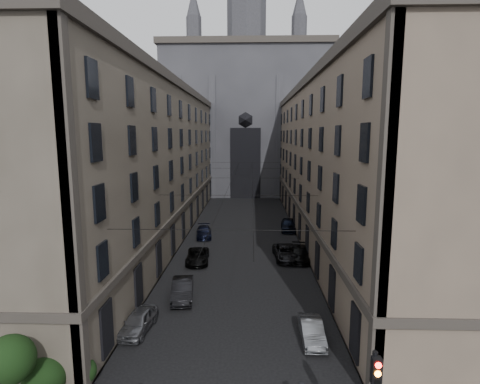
# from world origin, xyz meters

# --- Properties ---
(sidewalk_left) EXTENTS (7.00, 80.00, 0.15)m
(sidewalk_left) POSITION_xyz_m (-10.50, 36.00, 0.07)
(sidewalk_left) COLOR #383533
(sidewalk_left) RESTS_ON ground
(sidewalk_right) EXTENTS (7.00, 80.00, 0.15)m
(sidewalk_right) POSITION_xyz_m (10.50, 36.00, 0.07)
(sidewalk_right) COLOR #383533
(sidewalk_right) RESTS_ON ground
(building_left) EXTENTS (13.60, 60.60, 18.85)m
(building_left) POSITION_xyz_m (-13.44, 36.00, 9.34)
(building_left) COLOR #463F36
(building_left) RESTS_ON ground
(building_right) EXTENTS (13.60, 60.60, 18.85)m
(building_right) POSITION_xyz_m (13.44, 36.00, 9.34)
(building_right) COLOR brown
(building_right) RESTS_ON ground
(gothic_tower) EXTENTS (35.00, 23.00, 58.00)m
(gothic_tower) POSITION_xyz_m (0.00, 74.96, 17.80)
(gothic_tower) COLOR #2D2D33
(gothic_tower) RESTS_ON ground
(shrub_cluster) EXTENTS (3.90, 4.40, 3.90)m
(shrub_cluster) POSITION_xyz_m (-8.72, 5.01, 1.80)
(shrub_cluster) COLOR black
(shrub_cluster) RESTS_ON sidewalk_left
(tram_wires) EXTENTS (14.00, 60.00, 0.43)m
(tram_wires) POSITION_xyz_m (0.00, 35.63, 7.25)
(tram_wires) COLOR black
(tram_wires) RESTS_ON ground
(car_left_near) EXTENTS (1.97, 4.13, 1.36)m
(car_left_near) POSITION_xyz_m (-6.20, 12.33, 0.68)
(car_left_near) COLOR slate
(car_left_near) RESTS_ON ground
(car_left_midnear) EXTENTS (2.17, 4.73, 1.50)m
(car_left_midnear) POSITION_xyz_m (-4.20, 17.29, 0.75)
(car_left_midnear) COLOR black
(car_left_midnear) RESTS_ON ground
(car_left_midfar) EXTENTS (2.55, 4.90, 1.32)m
(car_left_midfar) POSITION_xyz_m (-4.20, 25.68, 0.66)
(car_left_midfar) COLOR black
(car_left_midfar) RESTS_ON ground
(car_left_far) EXTENTS (2.42, 4.73, 1.31)m
(car_left_far) POSITION_xyz_m (-4.74, 35.02, 0.66)
(car_left_far) COLOR black
(car_left_far) RESTS_ON ground
(car_right_near) EXTENTS (1.36, 3.88, 1.28)m
(car_right_near) POSITION_xyz_m (5.00, 11.53, 0.64)
(car_right_near) COLOR slate
(car_right_near) RESTS_ON ground
(car_right_midnear) EXTENTS (2.65, 5.21, 1.41)m
(car_right_midnear) POSITION_xyz_m (4.79, 26.98, 0.71)
(car_right_midnear) COLOR black
(car_right_midnear) RESTS_ON ground
(car_right_midfar) EXTENTS (2.41, 4.85, 1.35)m
(car_right_midfar) POSITION_xyz_m (6.20, 26.68, 0.68)
(car_right_midfar) COLOR black
(car_right_midfar) RESTS_ON ground
(car_right_far) EXTENTS (2.22, 4.89, 1.63)m
(car_right_far) POSITION_xyz_m (6.16, 38.58, 0.81)
(car_right_far) COLOR black
(car_right_far) RESTS_ON ground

